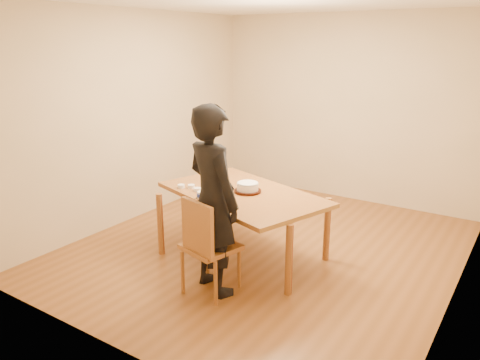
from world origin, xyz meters
The scene contains 16 objects.
room_shell centered at (0.00, 0.34, 1.35)m, with size 4.00×4.50×2.70m.
dining_table centered at (-0.11, -0.35, 0.73)m, with size 1.78×1.06×0.04m, color brown.
dining_chair centered at (0.04, -1.13, 0.45)m, with size 0.45×0.45×0.04m, color brown.
cake_plate centered at (-0.07, -0.32, 0.76)m, with size 0.29×0.29×0.02m, color red.
cake centered at (-0.07, -0.32, 0.81)m, with size 0.23×0.23×0.07m, color white.
frosting_dome centered at (-0.07, -0.32, 0.86)m, with size 0.22×0.22×0.03m, color white.
frosting_tub centered at (-0.35, -0.76, 0.79)m, with size 0.08×0.08×0.07m, color white.
frosting_lid centered at (-0.29, -0.69, 0.76)m, with size 0.09×0.09×0.01m, color #181A9C.
frosting_dollop centered at (-0.29, -0.69, 0.77)m, with size 0.04×0.04×0.02m, color white.
ramekin_green centered at (-0.53, -0.59, 0.77)m, with size 0.08×0.08×0.04m, color white.
ramekin_yellow centered at (-0.66, -0.54, 0.77)m, with size 0.08×0.08×0.04m, color white.
ramekin_multi centered at (-0.76, -0.59, 0.77)m, with size 0.08×0.08×0.04m, color white.
candy_box_pink centered at (-0.68, 0.01, 0.76)m, with size 0.12×0.06×0.02m, color #EC3793.
candy_box_green centered at (-0.68, 0.01, 0.78)m, with size 0.13×0.06×0.02m, color green.
spatula centered at (-0.33, -0.76, 0.76)m, with size 0.14×0.01×0.01m, color black.
person centered at (0.04, -1.08, 0.89)m, with size 0.65×0.43×1.79m, color black.
Camera 1 is at (2.48, -4.33, 2.30)m, focal length 35.00 mm.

